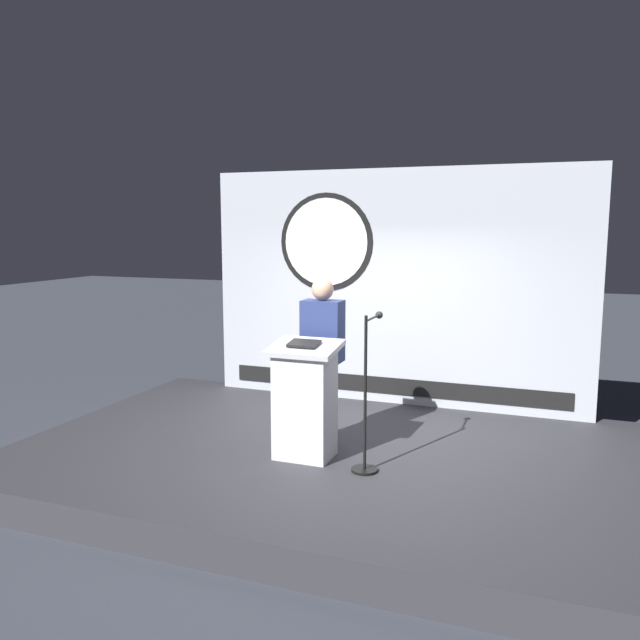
# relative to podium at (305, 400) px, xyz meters

# --- Properties ---
(ground_plane) EXTENTS (40.00, 40.00, 0.00)m
(ground_plane) POSITION_rel_podium_xyz_m (0.29, 0.32, -0.85)
(ground_plane) COLOR #383D47
(stage_platform) EXTENTS (6.40, 4.00, 0.30)m
(stage_platform) POSITION_rel_podium_xyz_m (0.29, 0.32, -0.70)
(stage_platform) COLOR #333338
(stage_platform) RESTS_ON ground
(banner_display) EXTENTS (4.68, 0.12, 2.86)m
(banner_display) POSITION_rel_podium_xyz_m (0.26, 2.17, 0.88)
(banner_display) COLOR #B2B7C1
(banner_display) RESTS_ON stage_platform
(podium) EXTENTS (0.64, 0.50, 1.13)m
(podium) POSITION_rel_podium_xyz_m (0.00, 0.00, 0.00)
(podium) COLOR silver
(podium) RESTS_ON stage_platform
(speaker_person) EXTENTS (0.40, 0.26, 1.67)m
(speaker_person) POSITION_rel_podium_xyz_m (-0.00, 0.48, 0.30)
(speaker_person) COLOR black
(speaker_person) RESTS_ON stage_platform
(microphone_stand) EXTENTS (0.24, 0.57, 1.41)m
(microphone_stand) POSITION_rel_podium_xyz_m (0.64, -0.09, -0.06)
(microphone_stand) COLOR black
(microphone_stand) RESTS_ON stage_platform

